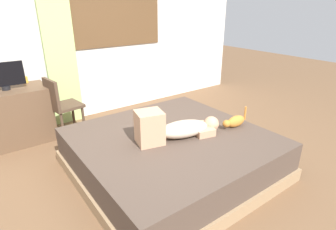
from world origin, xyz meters
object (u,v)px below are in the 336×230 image
Objects in this scene: person_lying at (175,128)px; cat at (235,121)px; bed at (171,154)px; tv_monitor at (3,76)px; chair_by_desk at (61,104)px; desk at (14,116)px; cup at (25,80)px.

person_lying is 0.74m from cat.
bed is 4.12× the size of tv_monitor.
tv_monitor is 0.75m from chair_by_desk.
desk is (-1.98, 2.06, -0.14)m from cat.
chair_by_desk reaches higher than desk.
tv_monitor is 0.56× the size of chair_by_desk.
tv_monitor is at bearing 180.00° from desk.
person_lying is 2.32m from cup.
desk is at bearing 124.85° from bed.
cup reaches higher than cat.
tv_monitor is at bearing 154.79° from chair_by_desk.
cup is at bearing 115.86° from person_lying.
bed is 2.20× the size of desk.
cup is (-1.72, 2.26, 0.28)m from cat.
bed is 0.81m from cat.
desk is 0.55m from tv_monitor.
tv_monitor is 5.29× the size of cup.
chair_by_desk is (-1.43, 1.79, 0.00)m from cat.
chair_by_desk reaches higher than cat.
cup reaches higher than bed.
bed is 2.11× the size of person_lying.
tv_monitor is at bearing 124.29° from person_lying.
cup is (-1.01, 2.08, 0.23)m from person_lying.
desk is at bearing 154.18° from chair_by_desk.
chair_by_desk is at bearing -58.05° from cup.
tv_monitor is at bearing -141.97° from cup.
tv_monitor reaches higher than cup.
cat reaches higher than bed.
desk is 0.53m from cup.
tv_monitor is (-1.27, 1.81, 0.71)m from bed.
tv_monitor reaches higher than desk.
chair_by_desk is at bearing 128.59° from cat.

